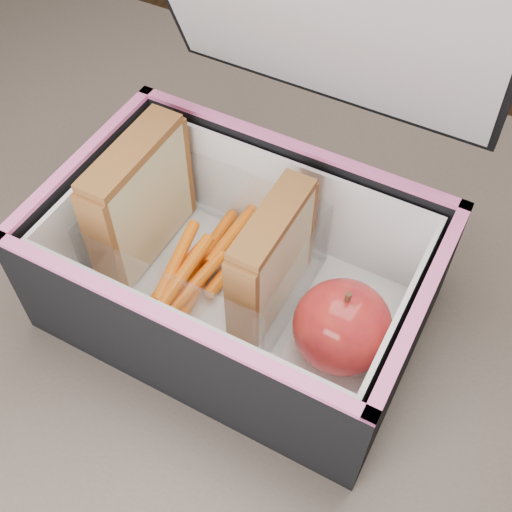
% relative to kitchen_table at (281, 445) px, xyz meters
% --- Properties ---
extents(kitchen_table, '(1.20, 0.80, 0.75)m').
position_rel_kitchen_table_xyz_m(kitchen_table, '(0.00, 0.00, 0.00)').
color(kitchen_table, brown).
rests_on(kitchen_table, ground).
extents(lunch_bag, '(0.28, 0.26, 0.27)m').
position_rel_kitchen_table_xyz_m(lunch_bag, '(-0.07, 0.06, 0.15)').
color(lunch_bag, black).
rests_on(lunch_bag, kitchen_table).
extents(plastic_tub, '(0.16, 0.12, 0.07)m').
position_rel_kitchen_table_xyz_m(plastic_tub, '(-0.10, 0.07, 0.14)').
color(plastic_tub, white).
rests_on(plastic_tub, lunch_bag).
extents(sandwich_left, '(0.03, 0.10, 0.11)m').
position_rel_kitchen_table_xyz_m(sandwich_left, '(-0.16, 0.07, 0.16)').
color(sandwich_left, '#D2C089').
rests_on(sandwich_left, plastic_tub).
extents(sandwich_right, '(0.03, 0.09, 0.10)m').
position_rel_kitchen_table_xyz_m(sandwich_right, '(-0.05, 0.07, 0.16)').
color(sandwich_right, '#D2C089').
rests_on(sandwich_right, plastic_tub).
extents(carrot_sticks, '(0.05, 0.15, 0.03)m').
position_rel_kitchen_table_xyz_m(carrot_sticks, '(-0.10, 0.06, 0.12)').
color(carrot_sticks, '#F96106').
rests_on(carrot_sticks, plastic_tub).
extents(paper_napkin, '(0.08, 0.08, 0.01)m').
position_rel_kitchen_table_xyz_m(paper_napkin, '(0.02, 0.05, 0.11)').
color(paper_napkin, white).
rests_on(paper_napkin, lunch_bag).
extents(red_apple, '(0.09, 0.09, 0.08)m').
position_rel_kitchen_table_xyz_m(red_apple, '(0.02, 0.05, 0.14)').
color(red_apple, maroon).
rests_on(red_apple, paper_napkin).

